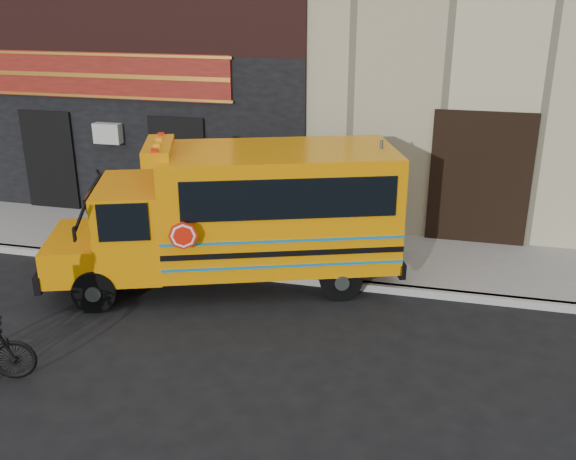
# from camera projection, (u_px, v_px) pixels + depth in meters

# --- Properties ---
(ground) EXTENTS (120.00, 120.00, 0.00)m
(ground) POSITION_uv_depth(u_px,v_px,m) (234.00, 343.00, 10.83)
(ground) COLOR black
(ground) RESTS_ON ground
(curb) EXTENTS (40.00, 0.20, 0.15)m
(curb) POSITION_uv_depth(u_px,v_px,m) (274.00, 277.00, 13.16)
(curb) COLOR #9B9B95
(curb) RESTS_ON ground
(sidewalk) EXTENTS (40.00, 3.00, 0.15)m
(sidewalk) POSITION_uv_depth(u_px,v_px,m) (291.00, 250.00, 14.53)
(sidewalk) COLOR slate
(sidewalk) RESTS_ON ground
(school_bus) EXTENTS (7.21, 4.34, 2.92)m
(school_bus) POSITION_uv_depth(u_px,v_px,m) (245.00, 212.00, 12.58)
(school_bus) COLOR black
(school_bus) RESTS_ON ground
(sign_pole) EXTENTS (0.06, 0.25, 2.91)m
(sign_pole) POSITION_uv_depth(u_px,v_px,m) (378.00, 205.00, 12.66)
(sign_pole) COLOR #48514C
(sign_pole) RESTS_ON ground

